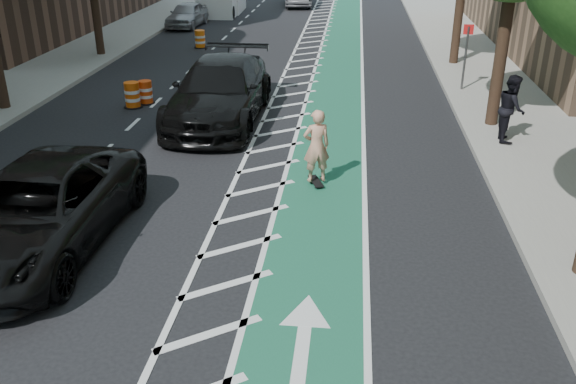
# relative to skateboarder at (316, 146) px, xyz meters

# --- Properties ---
(ground) EXTENTS (120.00, 120.00, 0.00)m
(ground) POSITION_rel_skateboarder_xyz_m (-2.81, -3.22, -1.00)
(ground) COLOR black
(ground) RESTS_ON ground
(bike_lane) EXTENTS (2.00, 90.00, 0.01)m
(bike_lane) POSITION_rel_skateboarder_xyz_m (0.19, 6.78, -0.99)
(bike_lane) COLOR #17503D
(bike_lane) RESTS_ON ground
(buffer_strip) EXTENTS (1.40, 90.00, 0.01)m
(buffer_strip) POSITION_rel_skateboarder_xyz_m (-1.31, 6.78, -1.00)
(buffer_strip) COLOR silver
(buffer_strip) RESTS_ON ground
(sidewalk_right) EXTENTS (5.00, 90.00, 0.15)m
(sidewalk_right) POSITION_rel_skateboarder_xyz_m (6.69, 6.78, -0.93)
(sidewalk_right) COLOR gray
(sidewalk_right) RESTS_ON ground
(curb_right) EXTENTS (0.12, 90.00, 0.16)m
(curb_right) POSITION_rel_skateboarder_xyz_m (4.24, 6.78, -0.92)
(curb_right) COLOR gray
(curb_right) RESTS_ON ground
(curb_left) EXTENTS (0.12, 90.00, 0.16)m
(curb_left) POSITION_rel_skateboarder_xyz_m (-9.86, 6.78, -0.92)
(curb_left) COLOR gray
(curb_left) RESTS_ON ground
(sign_post) EXTENTS (0.35, 0.08, 2.47)m
(sign_post) POSITION_rel_skateboarder_xyz_m (4.79, 8.78, 0.35)
(sign_post) COLOR #4C4C4C
(sign_post) RESTS_ON ground
(skateboard) EXTENTS (0.44, 0.76, 0.10)m
(skateboard) POSITION_rel_skateboarder_xyz_m (-0.00, -0.00, -0.92)
(skateboard) COLOR black
(skateboard) RESTS_ON ground
(skateboarder) EXTENTS (0.76, 0.63, 1.80)m
(skateboarder) POSITION_rel_skateboarder_xyz_m (0.00, 0.00, 0.00)
(skateboarder) COLOR tan
(skateboarder) RESTS_ON skateboard
(suv_near) EXTENTS (2.79, 5.89, 1.63)m
(suv_near) POSITION_rel_skateboarder_xyz_m (-5.21, -3.65, -0.19)
(suv_near) COLOR black
(suv_near) RESTS_ON ground
(suv_far) EXTENTS (2.69, 6.53, 1.89)m
(suv_far) POSITION_rel_skateboarder_xyz_m (-3.35, 4.75, -0.06)
(suv_far) COLOR black
(suv_far) RESTS_ON ground
(car_silver) EXTENTS (1.88, 4.14, 1.38)m
(car_silver) POSITION_rel_skateboarder_xyz_m (-8.81, 21.54, -0.31)
(car_silver) COLOR #A5A5AA
(car_silver) RESTS_ON ground
(pedestrian) EXTENTS (0.78, 0.96, 1.88)m
(pedestrian) POSITION_rel_skateboarder_xyz_m (5.23, 3.32, 0.09)
(pedestrian) COLOR black
(pedestrian) RESTS_ON sidewalk_right
(barrel_a) EXTENTS (0.64, 0.64, 0.87)m
(barrel_a) POSITION_rel_skateboarder_xyz_m (-6.61, 5.78, -0.59)
(barrel_a) COLOR #E2540B
(barrel_a) RESTS_ON ground
(barrel_b) EXTENTS (0.58, 0.58, 0.80)m
(barrel_b) POSITION_rel_skateboarder_xyz_m (-6.31, 6.28, -0.62)
(barrel_b) COLOR #DB400B
(barrel_b) RESTS_ON ground
(barrel_c) EXTENTS (0.62, 0.62, 0.84)m
(barrel_c) POSITION_rel_skateboarder_xyz_m (-6.68, 15.78, -0.60)
(barrel_c) COLOR orange
(barrel_c) RESTS_ON ground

